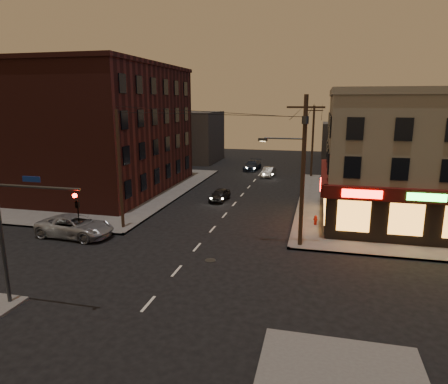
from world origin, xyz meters
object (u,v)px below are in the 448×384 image
(sedan_mid, at_px, (268,172))
(suv_cross, at_px, (75,226))
(sedan_near, at_px, (220,195))
(fire_hydrant, at_px, (315,220))
(sedan_far, at_px, (252,165))

(sedan_mid, bearing_deg, suv_cross, -104.86)
(sedan_near, xyz_separation_m, fire_hydrant, (9.41, -6.22, -0.04))
(suv_cross, xyz_separation_m, sedan_far, (7.76, 31.53, -0.11))
(sedan_near, distance_m, sedan_far, 18.65)
(fire_hydrant, bearing_deg, sedan_near, 146.53)
(sedan_near, bearing_deg, sedan_mid, 82.57)
(fire_hydrant, bearing_deg, sedan_far, 110.54)
(sedan_far, relative_size, fire_hydrant, 6.18)
(sedan_near, relative_size, sedan_far, 0.75)
(sedan_near, relative_size, fire_hydrant, 4.65)
(sedan_mid, bearing_deg, sedan_near, -95.31)
(sedan_mid, relative_size, fire_hydrant, 4.92)
(suv_cross, bearing_deg, sedan_far, -10.03)
(suv_cross, bearing_deg, sedan_near, -26.96)
(sedan_far, bearing_deg, sedan_near, -86.33)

